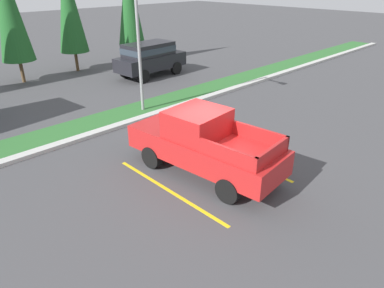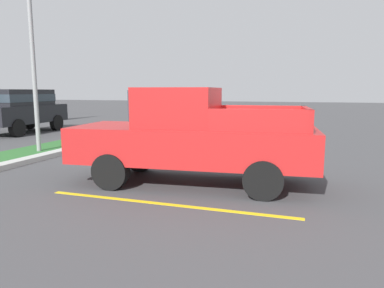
{
  "view_description": "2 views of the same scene",
  "coord_description": "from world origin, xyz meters",
  "px_view_note": "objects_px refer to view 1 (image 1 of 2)",
  "views": [
    {
      "loc": [
        -7.51,
        -6.97,
        5.86
      ],
      "look_at": [
        -1.14,
        -0.43,
        1.4
      ],
      "focal_mm": 32.48,
      "sensor_mm": 36.0,
      "label": 1
    },
    {
      "loc": [
        -7.49,
        -2.54,
        2.03
      ],
      "look_at": [
        0.14,
        0.01,
        0.81
      ],
      "focal_mm": 32.72,
      "sensor_mm": 36.0,
      "label": 2
    }
  ],
  "objects_px": {
    "street_light": "(140,30)",
    "cypress_tree_right_inner": "(68,4)",
    "suv_distant": "(150,57)",
    "cypress_tree_center": "(8,7)",
    "cypress_tree_rightmost": "(129,1)",
    "pickup_truck_main": "(203,143)"
  },
  "relations": [
    {
      "from": "street_light",
      "to": "cypress_tree_right_inner",
      "type": "bearing_deg",
      "value": 80.87
    },
    {
      "from": "pickup_truck_main",
      "to": "suv_distant",
      "type": "xyz_separation_m",
      "value": [
        6.28,
        10.74,
        0.2
      ]
    },
    {
      "from": "cypress_tree_center",
      "to": "pickup_truck_main",
      "type": "bearing_deg",
      "value": -89.65
    },
    {
      "from": "pickup_truck_main",
      "to": "street_light",
      "type": "xyz_separation_m",
      "value": [
        2.08,
        5.85,
        2.71
      ]
    },
    {
      "from": "suv_distant",
      "to": "cypress_tree_center",
      "type": "distance_m",
      "value": 8.27
    },
    {
      "from": "suv_distant",
      "to": "street_light",
      "type": "bearing_deg",
      "value": -130.66
    },
    {
      "from": "cypress_tree_center",
      "to": "cypress_tree_right_inner",
      "type": "xyz_separation_m",
      "value": [
        3.69,
        0.28,
        -0.08
      ]
    },
    {
      "from": "cypress_tree_center",
      "to": "cypress_tree_right_inner",
      "type": "relative_size",
      "value": 1.02
    },
    {
      "from": "cypress_tree_right_inner",
      "to": "pickup_truck_main",
      "type": "bearing_deg",
      "value": -103.22
    },
    {
      "from": "cypress_tree_center",
      "to": "cypress_tree_right_inner",
      "type": "height_order",
      "value": "cypress_tree_center"
    },
    {
      "from": "street_light",
      "to": "cypress_tree_right_inner",
      "type": "xyz_separation_m",
      "value": [
        1.52,
        9.48,
        0.45
      ]
    },
    {
      "from": "suv_distant",
      "to": "cypress_tree_rightmost",
      "type": "relative_size",
      "value": 0.65
    },
    {
      "from": "cypress_tree_rightmost",
      "to": "suv_distant",
      "type": "bearing_deg",
      "value": -110.9
    },
    {
      "from": "suv_distant",
      "to": "cypress_tree_center",
      "type": "relative_size",
      "value": 0.65
    },
    {
      "from": "cypress_tree_rightmost",
      "to": "cypress_tree_right_inner",
      "type": "bearing_deg",
      "value": 172.85
    },
    {
      "from": "pickup_truck_main",
      "to": "cypress_tree_rightmost",
      "type": "xyz_separation_m",
      "value": [
        7.83,
        14.8,
        3.2
      ]
    },
    {
      "from": "pickup_truck_main",
      "to": "cypress_tree_rightmost",
      "type": "relative_size",
      "value": 0.75
    },
    {
      "from": "cypress_tree_center",
      "to": "cypress_tree_rightmost",
      "type": "xyz_separation_m",
      "value": [
        7.92,
        -0.25,
        -0.04
      ]
    },
    {
      "from": "cypress_tree_center",
      "to": "cypress_tree_right_inner",
      "type": "bearing_deg",
      "value": 4.28
    },
    {
      "from": "street_light",
      "to": "cypress_tree_rightmost",
      "type": "distance_m",
      "value": 10.65
    },
    {
      "from": "street_light",
      "to": "cypress_tree_rightmost",
      "type": "height_order",
      "value": "cypress_tree_rightmost"
    },
    {
      "from": "suv_distant",
      "to": "cypress_tree_rightmost",
      "type": "height_order",
      "value": "cypress_tree_rightmost"
    }
  ]
}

